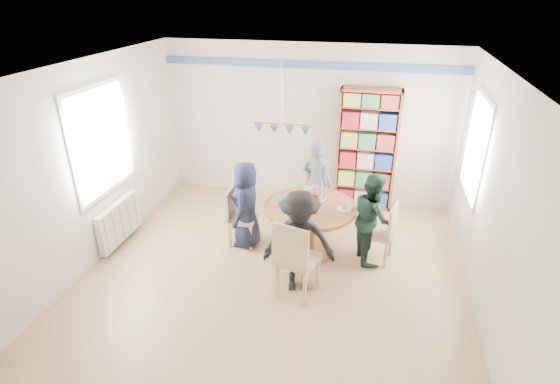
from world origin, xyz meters
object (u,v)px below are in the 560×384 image
(radiator, at_px, (120,222))
(person_left, at_px, (246,205))
(chair_right, at_px, (384,231))
(person_near, at_px, (299,242))
(chair_far, at_px, (319,193))
(bookshelf, at_px, (366,151))
(person_right, at_px, (372,218))
(dining_table, at_px, (310,218))
(person_far, at_px, (317,183))
(chair_near, at_px, (295,257))
(chair_left, at_px, (238,214))

(radiator, relative_size, person_left, 0.77)
(chair_right, xyz_separation_m, person_near, (-1.03, -0.87, 0.20))
(chair_far, height_order, bookshelf, bookshelf)
(chair_far, bearing_deg, person_right, -47.42)
(dining_table, bearing_deg, person_near, -89.63)
(chair_right, xyz_separation_m, person_far, (-1.07, 0.89, 0.21))
(chair_near, distance_m, bookshelf, 2.82)
(person_right, bearing_deg, chair_near, 123.75)
(chair_right, height_order, person_left, person_left)
(person_near, bearing_deg, bookshelf, 63.92)
(radiator, bearing_deg, dining_table, 7.65)
(chair_left, bearing_deg, chair_right, 0.16)
(radiator, height_order, person_near, person_near)
(chair_right, distance_m, chair_far, 1.42)
(chair_right, xyz_separation_m, person_left, (-1.97, 0.00, 0.17))
(person_far, bearing_deg, chair_right, 154.78)
(chair_left, xyz_separation_m, person_right, (1.92, 0.02, 0.17))
(radiator, bearing_deg, chair_near, -13.41)
(person_left, bearing_deg, chair_far, 137.59)
(person_right, bearing_deg, person_far, 28.30)
(dining_table, xyz_separation_m, chair_far, (-0.02, 0.98, -0.07))
(chair_far, distance_m, person_far, 0.22)
(chair_right, bearing_deg, bookshelf, 102.55)
(person_right, xyz_separation_m, person_far, (-0.90, 0.87, 0.04))
(chair_far, height_order, person_right, person_right)
(chair_left, relative_size, person_right, 0.67)
(dining_table, distance_m, person_far, 0.92)
(person_right, height_order, bookshelf, bookshelf)
(chair_left, height_order, chair_far, chair_far)
(chair_far, bearing_deg, chair_left, -137.45)
(dining_table, bearing_deg, chair_far, 90.89)
(person_left, relative_size, person_right, 1.00)
(person_right, height_order, person_near, person_near)
(person_right, bearing_deg, person_near, 118.92)
(chair_far, relative_size, person_near, 0.64)
(chair_right, bearing_deg, chair_far, 137.41)
(chair_left, bearing_deg, dining_table, -0.64)
(dining_table, relative_size, person_far, 0.94)
(person_far, relative_size, bookshelf, 0.67)
(chair_near, height_order, person_left, person_left)
(person_left, bearing_deg, chair_near, 42.81)
(chair_left, height_order, chair_right, chair_right)
(dining_table, distance_m, person_near, 0.86)
(chair_far, xyz_separation_m, person_right, (0.87, -0.94, 0.16))
(dining_table, bearing_deg, chair_near, -90.48)
(chair_right, relative_size, person_near, 0.64)
(chair_near, bearing_deg, chair_left, 135.36)
(radiator, bearing_deg, person_far, 25.05)
(chair_left, distance_m, chair_right, 2.10)
(radiator, height_order, chair_far, chair_far)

